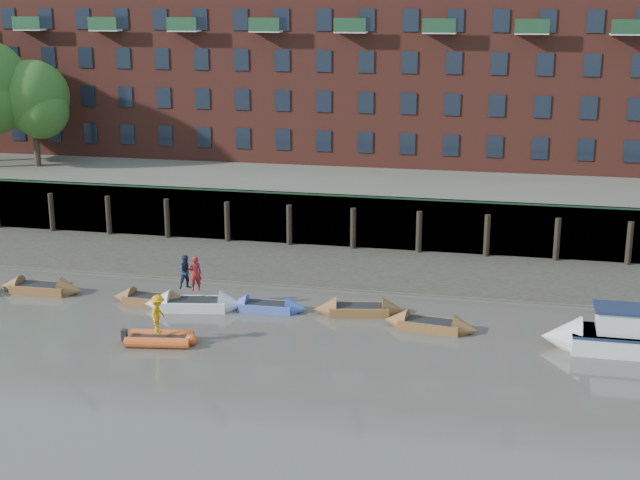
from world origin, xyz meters
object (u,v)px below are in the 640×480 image
(rowboat_4, at_px, (267,307))
(motor_launch, at_px, (606,336))
(rowboat_1, at_px, (41,288))
(rowboat_2, at_px, (152,300))
(rowboat_6, at_px, (430,325))
(person_rower_a, at_px, (195,273))
(rowboat_3, at_px, (195,304))
(rib_tender, at_px, (163,339))
(person_rib_crew, at_px, (158,314))
(person_rower_b, at_px, (187,272))
(rowboat_5, at_px, (359,310))

(rowboat_4, xyz_separation_m, motor_launch, (15.76, -1.81, 0.45))
(rowboat_1, distance_m, rowboat_2, 6.36)
(rowboat_4, bearing_deg, rowboat_2, -179.47)
(rowboat_6, distance_m, person_rower_a, 11.68)
(rowboat_3, relative_size, rib_tender, 1.61)
(rib_tender, height_order, person_rib_crew, person_rib_crew)
(rowboat_1, height_order, person_rower_a, person_rower_a)
(rowboat_1, distance_m, rowboat_3, 8.75)
(rowboat_2, xyz_separation_m, rowboat_4, (5.92, 0.25, -0.01))
(rowboat_4, bearing_deg, rib_tender, -124.96)
(rowboat_1, bearing_deg, motor_launch, -5.43)
(motor_launch, bearing_deg, person_rower_a, -3.80)
(rowboat_2, height_order, person_rower_b, person_rower_b)
(rowboat_2, distance_m, person_rib_crew, 5.62)
(rowboat_6, height_order, person_rower_b, person_rower_b)
(rib_tender, height_order, person_rower_b, person_rower_b)
(rowboat_3, xyz_separation_m, rowboat_4, (3.55, 0.54, -0.05))
(rowboat_5, xyz_separation_m, motor_launch, (11.24, -2.28, 0.43))
(rowboat_1, xyz_separation_m, rowboat_5, (16.78, 0.28, -0.01))
(rowboat_1, xyz_separation_m, rowboat_4, (12.26, -0.19, -0.03))
(rowboat_3, distance_m, person_rower_a, 1.59)
(rowboat_3, height_order, person_rower_b, person_rower_b)
(rowboat_3, xyz_separation_m, rowboat_5, (8.06, 1.01, -0.03))
(rowboat_3, xyz_separation_m, motor_launch, (19.30, -1.27, 0.40))
(rowboat_5, bearing_deg, rowboat_3, 176.68)
(rowboat_4, relative_size, rib_tender, 1.26)
(rowboat_6, bearing_deg, rib_tender, -151.87)
(person_rower_a, bearing_deg, rowboat_3, 5.87)
(rowboat_4, height_order, person_rib_crew, person_rib_crew)
(rowboat_3, relative_size, person_rower_a, 2.94)
(rowboat_4, distance_m, rib_tender, 6.16)
(motor_launch, bearing_deg, rowboat_2, -3.97)
(rowboat_1, height_order, motor_launch, motor_launch)
(person_rower_b, bearing_deg, person_rower_a, -59.50)
(rowboat_3, xyz_separation_m, person_rower_a, (0.07, 0.06, 1.58))
(rowboat_5, bearing_deg, rowboat_2, 173.48)
(rowboat_3, bearing_deg, rib_tender, -97.96)
(rowboat_3, xyz_separation_m, rowboat_6, (11.63, -0.35, -0.03))
(rowboat_2, distance_m, rowboat_4, 5.93)
(rowboat_6, bearing_deg, person_rower_b, -175.16)
(rowboat_2, distance_m, motor_launch, 21.74)
(rowboat_5, bearing_deg, rowboat_6, -31.30)
(rowboat_6, xyz_separation_m, person_rower_b, (-12.08, 0.60, 1.59))
(rowboat_1, xyz_separation_m, rowboat_3, (8.72, -0.73, 0.02))
(rowboat_3, bearing_deg, rowboat_1, 164.97)
(rowboat_1, relative_size, rib_tender, 1.43)
(rowboat_2, distance_m, person_rower_b, 2.51)
(rowboat_3, xyz_separation_m, person_rib_crew, (0.04, -4.65, 1.13))
(rowboat_3, height_order, rowboat_4, rowboat_3)
(person_rower_b, bearing_deg, rib_tender, -121.88)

